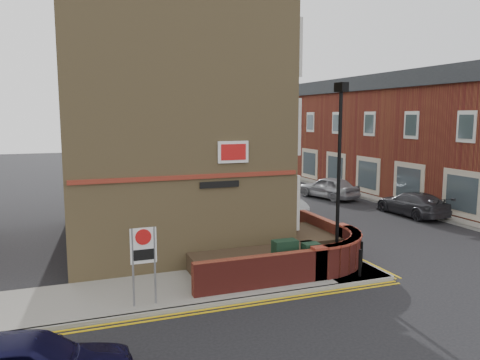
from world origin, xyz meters
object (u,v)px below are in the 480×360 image
Objects in this scene: silver_car_near at (278,202)px; lamppost at (339,177)px; zone_sign at (144,252)px; utility_cabinet_large at (285,258)px.

lamppost is at bearing -97.99° from silver_car_near.
lamppost is 2.86× the size of zone_sign.
utility_cabinet_large is at bearing 176.99° from lamppost.
zone_sign reaches higher than silver_car_near.
silver_car_near is (3.90, 8.87, 0.07)m from utility_cabinet_large.
lamppost is at bearing 6.07° from zone_sign.
utility_cabinet_large is 0.55× the size of zone_sign.
zone_sign is (-4.70, -0.80, 0.92)m from utility_cabinet_large.
silver_car_near is at bearing 66.27° from utility_cabinet_large.
zone_sign is 0.46× the size of silver_car_near.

